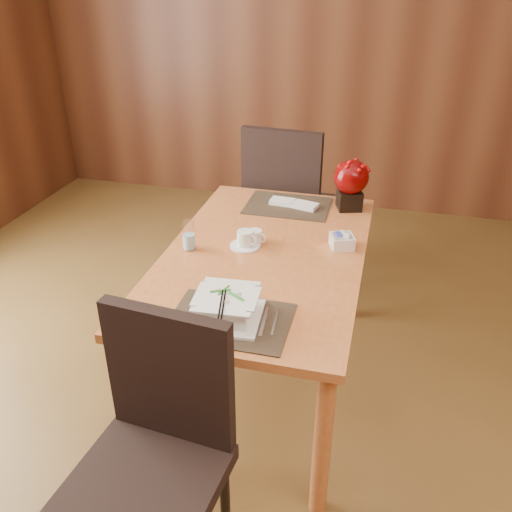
% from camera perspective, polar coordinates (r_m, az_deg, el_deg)
% --- Properties ---
extents(ground, '(6.00, 6.00, 0.00)m').
position_cam_1_polar(ground, '(2.52, -2.68, -21.51)').
color(ground, brown).
rests_on(ground, ground).
extents(back_wall, '(5.00, 0.02, 2.80)m').
position_cam_1_polar(back_wall, '(4.58, 8.54, 21.89)').
color(back_wall, '#5A2F1A').
rests_on(back_wall, ground).
extents(dining_table, '(0.90, 1.50, 0.75)m').
position_cam_1_polar(dining_table, '(2.53, 0.87, -1.58)').
color(dining_table, '#CC7238').
rests_on(dining_table, ground).
extents(placemat_near, '(0.45, 0.33, 0.01)m').
position_cam_1_polar(placemat_near, '(2.03, -2.76, -6.78)').
color(placemat_near, black).
rests_on(placemat_near, dining_table).
extents(placemat_far, '(0.45, 0.33, 0.01)m').
position_cam_1_polar(placemat_far, '(2.97, 3.39, 5.32)').
color(placemat_far, black).
rests_on(placemat_far, dining_table).
extents(soup_setting, '(0.27, 0.27, 0.10)m').
position_cam_1_polar(soup_setting, '(2.02, -3.10, -5.44)').
color(soup_setting, white).
rests_on(soup_setting, dining_table).
extents(coffee_cup, '(0.14, 0.14, 0.08)m').
position_cam_1_polar(coffee_cup, '(2.52, -1.16, 1.69)').
color(coffee_cup, white).
rests_on(coffee_cup, dining_table).
extents(water_glass, '(0.07, 0.07, 0.14)m').
position_cam_1_polar(water_glass, '(2.50, -7.10, 2.17)').
color(water_glass, silver).
rests_on(water_glass, dining_table).
extents(creamer_jug, '(0.11, 0.11, 0.06)m').
position_cam_1_polar(creamer_jug, '(2.56, -0.14, 2.05)').
color(creamer_jug, white).
rests_on(creamer_jug, dining_table).
extents(sugar_caddy, '(0.13, 0.13, 0.06)m').
position_cam_1_polar(sugar_caddy, '(2.55, 9.04, 1.53)').
color(sugar_caddy, white).
rests_on(sugar_caddy, dining_table).
extents(berry_decor, '(0.18, 0.18, 0.27)m').
position_cam_1_polar(berry_decor, '(2.92, 9.96, 7.72)').
color(berry_decor, black).
rests_on(berry_decor, dining_table).
extents(napkins_far, '(0.27, 0.14, 0.02)m').
position_cam_1_polar(napkins_far, '(2.96, 4.15, 5.50)').
color(napkins_far, white).
rests_on(napkins_far, dining_table).
extents(bread_plate, '(0.16, 0.16, 0.01)m').
position_cam_1_polar(bread_plate, '(2.07, -12.59, -6.67)').
color(bread_plate, white).
rests_on(bread_plate, dining_table).
extents(near_chair, '(0.51, 0.51, 1.00)m').
position_cam_1_polar(near_chair, '(1.88, -10.51, -18.76)').
color(near_chair, black).
rests_on(near_chair, ground).
extents(far_chair, '(0.54, 0.55, 1.08)m').
position_cam_1_polar(far_chair, '(3.43, 3.21, 6.07)').
color(far_chair, black).
rests_on(far_chair, ground).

